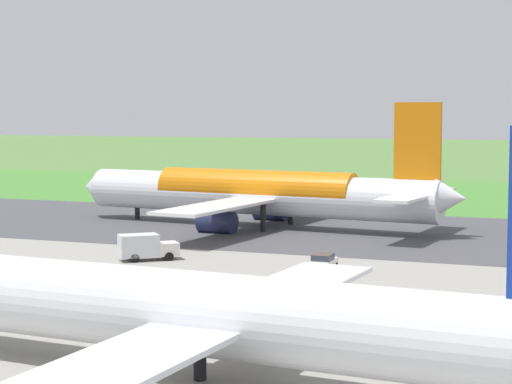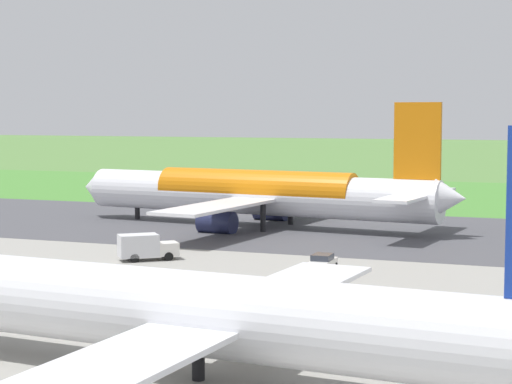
{
  "view_description": "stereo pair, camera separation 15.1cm",
  "coord_description": "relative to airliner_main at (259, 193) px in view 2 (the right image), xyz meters",
  "views": [
    {
      "loc": [
        -35.25,
        108.06,
        14.53
      ],
      "look_at": [
        6.2,
        0.0,
        4.5
      ],
      "focal_mm": 63.98,
      "sensor_mm": 36.0,
      "label": 1
    },
    {
      "loc": [
        -35.39,
        108.01,
        14.53
      ],
      "look_at": [
        6.2,
        0.0,
        4.5
      ],
      "focal_mm": 63.98,
      "sensor_mm": 36.0,
      "label": 2
    }
  ],
  "objects": [
    {
      "name": "grass_verge_foreground",
      "position": [
        -5.83,
        -46.66,
        -4.33
      ],
      "size": [
        600.0,
        80.0,
        0.04
      ],
      "primitive_type": "cube",
      "color": "#478534",
      "rests_on": "ground"
    },
    {
      "name": "airliner_parked_mid",
      "position": [
        -21.13,
        63.85,
        -0.54
      ],
      "size": [
        47.87,
        39.18,
        13.97
      ],
      "color": "white",
      "rests_on": "ground"
    },
    {
      "name": "runway_asphalt",
      "position": [
        -5.83,
        -0.04,
        -4.32
      ],
      "size": [
        600.0,
        40.93,
        0.06
      ],
      "primitive_type": "cube",
      "color": "#47474C",
      "rests_on": "ground"
    },
    {
      "name": "service_car_followme",
      "position": [
        -17.13,
        28.3,
        -3.51
      ],
      "size": [
        2.03,
        4.26,
        1.62
      ],
      "color": "silver",
      "rests_on": "ground"
    },
    {
      "name": "apron_concrete",
      "position": [
        -5.83,
        56.09,
        -4.33
      ],
      "size": [
        440.0,
        110.0,
        0.05
      ],
      "primitive_type": "cube",
      "color": "gray",
      "rests_on": "ground"
    },
    {
      "name": "no_stopping_sign",
      "position": [
        6.56,
        -49.2,
        -2.85
      ],
      "size": [
        0.6,
        0.1,
        2.52
      ],
      "color": "slate",
      "rests_on": "ground"
    },
    {
      "name": "ground_plane",
      "position": [
        -5.83,
        -0.04,
        -4.35
      ],
      "size": [
        800.0,
        800.0,
        0.0
      ],
      "primitive_type": "plane",
      "color": "#547F3D"
    },
    {
      "name": "airliner_main",
      "position": [
        0.0,
        0.0,
        0.0
      ],
      "size": [
        54.15,
        44.38,
        15.88
      ],
      "color": "white",
      "rests_on": "ground"
    },
    {
      "name": "traffic_cone_orange",
      "position": [
        13.71,
        -47.15,
        -4.08
      ],
      "size": [
        0.4,
        0.4,
        0.55
      ],
      "primitive_type": "cone",
      "color": "orange",
      "rests_on": "ground"
    },
    {
      "name": "service_truck_baggage",
      "position": [
        0.95,
        28.85,
        -2.95
      ],
      "size": [
        5.89,
        5.46,
        2.65
      ],
      "color": "silver",
      "rests_on": "ground"
    }
  ]
}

